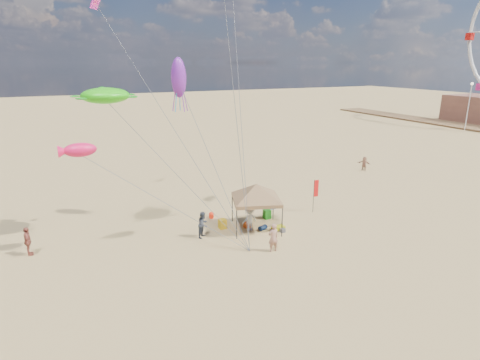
{
  "coord_description": "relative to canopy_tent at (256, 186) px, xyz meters",
  "views": [
    {
      "loc": [
        -10.71,
        -19.62,
        11.47
      ],
      "look_at": [
        0.0,
        3.0,
        4.0
      ],
      "focal_mm": 29.46,
      "sensor_mm": 36.0,
      "label": 1
    }
  ],
  "objects": [
    {
      "name": "ground",
      "position": [
        -1.53,
        -3.56,
        -3.23
      ],
      "size": [
        280.0,
        280.0,
        0.0
      ],
      "primitive_type": "plane",
      "color": "tan",
      "rests_on": "ground"
    },
    {
      "name": "canopy_tent",
      "position": [
        0.0,
        0.0,
        0.0
      ],
      "size": [
        5.96,
        5.96,
        3.88
      ],
      "color": "black",
      "rests_on": "ground"
    },
    {
      "name": "feather_flag",
      "position": [
        5.77,
        0.92,
        -1.41
      ],
      "size": [
        0.41,
        0.05,
        2.7
      ],
      "color": "black",
      "rests_on": "ground"
    },
    {
      "name": "cooler_red",
      "position": [
        -0.42,
        0.49,
        -3.04
      ],
      "size": [
        0.54,
        0.38,
        0.38
      ],
      "primitive_type": "cube",
      "color": "#D54C11",
      "rests_on": "ground"
    },
    {
      "name": "cooler_blue",
      "position": [
        3.14,
        3.01,
        -3.04
      ],
      "size": [
        0.54,
        0.38,
        0.38
      ],
      "primitive_type": "cube",
      "color": "#124692",
      "rests_on": "ground"
    },
    {
      "name": "bag_navy",
      "position": [
        0.31,
        -0.47,
        -3.05
      ],
      "size": [
        0.69,
        0.54,
        0.36
      ],
      "primitive_type": "cylinder",
      "rotation": [
        0.0,
        1.57,
        0.35
      ],
      "color": "#0C1A37",
      "rests_on": "ground"
    },
    {
      "name": "bag_orange",
      "position": [
        -2.14,
        3.33,
        -3.05
      ],
      "size": [
        0.54,
        0.69,
        0.36
      ],
      "primitive_type": "cylinder",
      "rotation": [
        0.0,
        1.57,
        1.22
      ],
      "color": "#FB2A0D",
      "rests_on": "ground"
    },
    {
      "name": "chair_green",
      "position": [
        1.66,
        1.36,
        -2.88
      ],
      "size": [
        0.5,
        0.5,
        0.7
      ],
      "primitive_type": "cube",
      "color": "#23971B",
      "rests_on": "ground"
    },
    {
      "name": "chair_yellow",
      "position": [
        -2.17,
        1.05,
        -2.88
      ],
      "size": [
        0.5,
        0.5,
        0.7
      ],
      "primitive_type": "cube",
      "color": "yellow",
      "rests_on": "ground"
    },
    {
      "name": "crate_grey",
      "position": [
        1.4,
        -1.39,
        -3.09
      ],
      "size": [
        0.34,
        0.3,
        0.28
      ],
      "primitive_type": "cube",
      "color": "slate",
      "rests_on": "ground"
    },
    {
      "name": "beach_cart",
      "position": [
        1.28,
        -0.98,
        -3.03
      ],
      "size": [
        0.9,
        0.5,
        0.24
      ],
      "primitive_type": "cube",
      "color": "yellow",
      "rests_on": "ground"
    },
    {
      "name": "person_near_a",
      "position": [
        -0.68,
        -3.63,
        -2.29
      ],
      "size": [
        0.7,
        0.48,
        1.88
      ],
      "primitive_type": "imported",
      "rotation": [
        0.0,
        0.0,
        3.1
      ],
      "color": "tan",
      "rests_on": "ground"
    },
    {
      "name": "person_near_b",
      "position": [
        -3.9,
        0.27,
        -2.31
      ],
      "size": [
        1.13,
        1.12,
        1.84
      ],
      "primitive_type": "imported",
      "rotation": [
        0.0,
        0.0,
        0.77
      ],
      "color": "#373F4C",
      "rests_on": "ground"
    },
    {
      "name": "person_near_c",
      "position": [
        -0.55,
        -0.06,
        -2.37
      ],
      "size": [
        1.14,
        0.69,
        1.72
      ],
      "primitive_type": "imported",
      "rotation": [
        0.0,
        0.0,
        3.19
      ],
      "color": "beige",
      "rests_on": "ground"
    },
    {
      "name": "person_far_a",
      "position": [
        -14.6,
        2.39,
        -2.31
      ],
      "size": [
        0.52,
        1.11,
        1.85
      ],
      "primitive_type": "imported",
      "rotation": [
        0.0,
        0.0,
        1.64
      ],
      "color": "#9E4D3C",
      "rests_on": "ground"
    },
    {
      "name": "person_far_c",
      "position": [
        18.26,
        9.09,
        -2.45
      ],
      "size": [
        1.12,
        1.48,
        1.56
      ],
      "primitive_type": "imported",
      "rotation": [
        0.0,
        0.0,
        5.23
      ],
      "color": "tan",
      "rests_on": "ground"
    },
    {
      "name": "lamp_north",
      "position": [
        53.47,
        22.44,
        2.28
      ],
      "size": [
        0.5,
        0.5,
        8.25
      ],
      "color": "silver",
      "rests_on": "ground"
    },
    {
      "name": "turtle_kite",
      "position": [
        -9.16,
        2.86,
        6.28
      ],
      "size": [
        3.38,
        2.91,
        0.99
      ],
      "primitive_type": "ellipsoid",
      "rotation": [
        0.0,
        0.0,
        -0.19
      ],
      "color": "#2ED310",
      "rests_on": "ground"
    },
    {
      "name": "fish_kite",
      "position": [
        -11.07,
        0.87,
        3.42
      ],
      "size": [
        1.98,
        1.23,
        0.82
      ],
      "primitive_type": "ellipsoid",
      "rotation": [
        0.0,
        0.0,
        0.17
      ],
      "color": "#FF1657",
      "rests_on": "ground"
    },
    {
      "name": "squid_kite",
      "position": [
        -4.04,
        4.07,
        7.25
      ],
      "size": [
        1.12,
        1.12,
        2.74
      ],
      "primitive_type": "ellipsoid",
      "rotation": [
        0.0,
        0.0,
        -0.07
      ],
      "color": "purple",
      "rests_on": "ground"
    },
    {
      "name": "stunt_kite_pink",
      "position": [
        -8.33,
        9.82,
        12.66
      ],
      "size": [
        1.14,
        1.46,
        1.22
      ],
      "primitive_type": "cube",
      "rotation": [
        0.44,
        0.0,
        1.09
      ],
      "color": "#FF27C4",
      "rests_on": "ground"
    }
  ]
}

